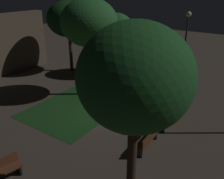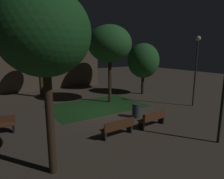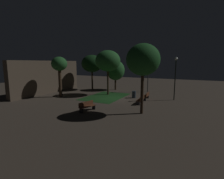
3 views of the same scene
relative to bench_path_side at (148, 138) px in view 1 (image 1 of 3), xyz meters
name	(u,v)px [view 1 (image 1 of 3)]	position (x,y,z in m)	size (l,w,h in m)	color
ground_plane	(97,114)	(1.18, 3.79, -0.48)	(60.00, 60.00, 0.00)	#473D33
grass_lawn	(82,104)	(1.68, 5.35, -0.48)	(7.06, 4.64, 0.01)	#194219
bench_path_side	(148,138)	(0.00, 0.00, 0.00)	(1.81, 0.53, 0.88)	#512D19
bench_near_trees	(168,117)	(2.37, 0.00, 0.00)	(1.82, 0.55, 0.88)	brown
tree_left_canopy	(69,19)	(6.14, 10.34, 3.84)	(3.49, 3.49, 5.77)	#38281C
tree_right_canopy	(135,79)	(-3.60, -1.16, 4.25)	(2.90, 2.90, 6.14)	#38281C
tree_near_wall	(116,35)	(7.56, 6.68, 2.76)	(3.01, 3.01, 4.91)	#38281C
tree_lawn_side	(89,23)	(3.18, 5.80, 4.25)	(3.49, 3.49, 6.21)	#38281C
lamp_post_plaza_east	(186,38)	(7.95, 1.32, 3.02)	(0.36, 0.36, 5.26)	#333338
trash_bin	(141,107)	(2.59, 1.71, -0.03)	(0.52, 0.52, 0.90)	#2D3842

